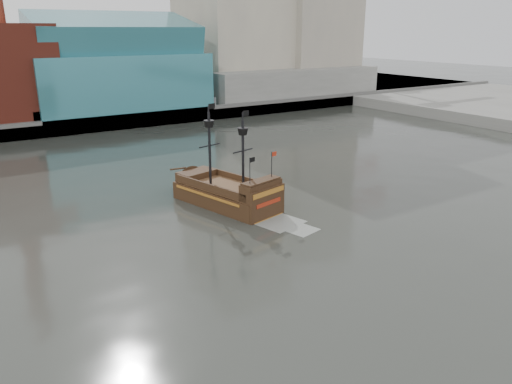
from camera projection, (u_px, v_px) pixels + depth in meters
ground at (335, 306)px, 30.69m from camera, size 400.00×400.00×0.00m
promenade_far at (40, 105)px, 103.77m from camera, size 220.00×60.00×2.00m
seawall at (76, 126)px, 80.14m from camera, size 220.00×1.00×2.60m
crane_a at (356, 17)px, 130.71m from camera, size 22.50×4.00×32.25m
crane_b at (356, 31)px, 144.75m from camera, size 19.10×4.00×26.25m
pirate_ship at (227, 196)px, 47.88m from camera, size 7.31×14.43×10.37m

